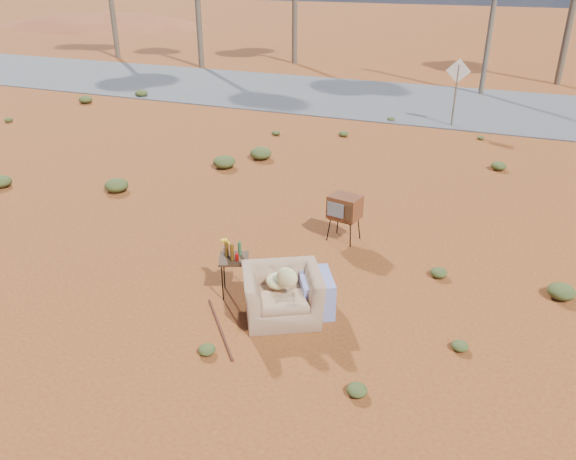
% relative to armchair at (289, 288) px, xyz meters
% --- Properties ---
extents(ground, '(140.00, 140.00, 0.00)m').
position_rel_armchair_xyz_m(ground, '(-0.54, 0.29, -0.48)').
color(ground, brown).
rests_on(ground, ground).
extents(highway, '(140.00, 7.00, 0.04)m').
position_rel_armchair_xyz_m(highway, '(-0.54, 15.29, -0.46)').
color(highway, '#565659').
rests_on(highway, ground).
extents(dirt_mound, '(26.00, 18.00, 2.00)m').
position_rel_armchair_xyz_m(dirt_mound, '(-30.54, 34.29, -0.48)').
color(dirt_mound, '#954D24').
rests_on(dirt_mound, ground).
extents(armchair, '(1.52, 1.43, 1.02)m').
position_rel_armchair_xyz_m(armchair, '(0.00, 0.00, 0.00)').
color(armchair, '#9C7555').
rests_on(armchair, ground).
extents(tv_unit, '(0.66, 0.57, 0.93)m').
position_rel_armchair_xyz_m(tv_unit, '(0.05, 2.81, 0.21)').
color(tv_unit, black).
rests_on(tv_unit, ground).
extents(side_table, '(0.62, 0.62, 0.95)m').
position_rel_armchair_xyz_m(side_table, '(-1.08, 0.24, 0.22)').
color(side_table, '#342213').
rests_on(side_table, ground).
extents(rusty_bar, '(1.06, 1.24, 0.04)m').
position_rel_armchair_xyz_m(rusty_bar, '(-0.81, -0.76, -0.46)').
color(rusty_bar, '#532316').
rests_on(rusty_bar, ground).
extents(road_sign, '(0.78, 0.06, 2.19)m').
position_rel_armchair_xyz_m(road_sign, '(0.96, 12.29, 1.02)').
color(road_sign, brown).
rests_on(road_sign, ground).
extents(scrub_patch, '(17.49, 8.07, 0.33)m').
position_rel_armchair_xyz_m(scrub_patch, '(-1.36, 4.70, -0.34)').
color(scrub_patch, '#404F22').
rests_on(scrub_patch, ground).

